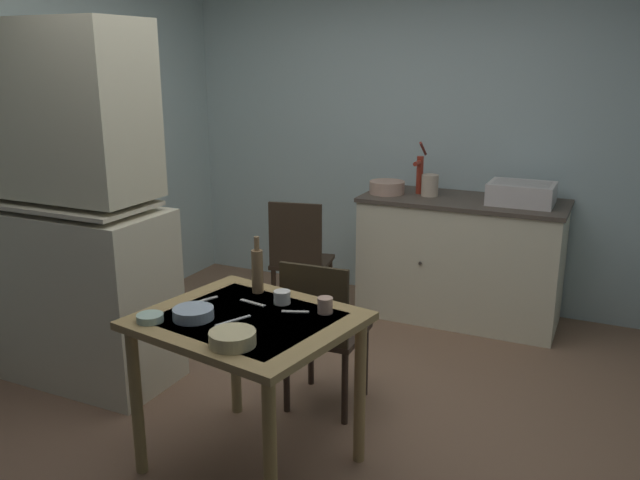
% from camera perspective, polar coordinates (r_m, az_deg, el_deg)
% --- Properties ---
extents(ground_plane, '(5.18, 5.18, 0.00)m').
position_cam_1_polar(ground_plane, '(3.76, -2.95, -14.70)').
color(ground_plane, '#86644D').
extents(wall_back, '(3.87, 0.10, 2.57)m').
position_cam_1_polar(wall_back, '(5.26, 7.97, 8.85)').
color(wall_back, silver).
rests_on(wall_back, ground).
extents(wall_left, '(0.10, 4.28, 2.57)m').
position_cam_1_polar(wall_left, '(4.54, -25.43, 6.41)').
color(wall_left, silver).
rests_on(wall_left, ground).
extents(hutch_cabinet, '(1.10, 0.56, 2.10)m').
position_cam_1_polar(hutch_cabinet, '(4.05, -20.70, 1.57)').
color(hutch_cabinet, beige).
rests_on(hutch_cabinet, ground).
extents(counter_cabinet, '(1.46, 0.64, 0.91)m').
position_cam_1_polar(counter_cabinet, '(4.95, 12.12, -1.63)').
color(counter_cabinet, beige).
rests_on(counter_cabinet, ground).
extents(sink_basin, '(0.44, 0.34, 0.15)m').
position_cam_1_polar(sink_basin, '(4.75, 17.16, 3.93)').
color(sink_basin, silver).
rests_on(sink_basin, counter_cabinet).
extents(hand_pump, '(0.05, 0.27, 0.39)m').
position_cam_1_polar(hand_pump, '(4.93, 8.69, 5.94)').
color(hand_pump, maroon).
rests_on(hand_pump, counter_cabinet).
extents(mixing_bowl_counter, '(0.26, 0.26, 0.09)m').
position_cam_1_polar(mixing_bowl_counter, '(4.93, 5.86, 4.59)').
color(mixing_bowl_counter, tan).
rests_on(mixing_bowl_counter, counter_cabinet).
extents(stoneware_crock, '(0.12, 0.12, 0.16)m').
position_cam_1_polar(stoneware_crock, '(4.88, 9.56, 4.72)').
color(stoneware_crock, beige).
rests_on(stoneware_crock, counter_cabinet).
extents(dining_table, '(1.04, 0.94, 0.77)m').
position_cam_1_polar(dining_table, '(3.03, -6.30, -8.70)').
color(dining_table, tan).
rests_on(dining_table, ground).
extents(chair_far_side, '(0.42, 0.42, 0.87)m').
position_cam_1_polar(chair_far_side, '(3.58, 0.22, -7.89)').
color(chair_far_side, '#33251D').
rests_on(chair_far_side, ground).
extents(chair_by_counter, '(0.47, 0.47, 0.93)m').
position_cam_1_polar(chair_by_counter, '(4.72, -1.77, -1.63)').
color(chair_by_counter, '#33251B').
rests_on(chair_by_counter, ground).
extents(serving_bowl_wide, '(0.19, 0.19, 0.06)m').
position_cam_1_polar(serving_bowl_wide, '(2.71, -7.64, -8.50)').
color(serving_bowl_wide, beige).
rests_on(serving_bowl_wide, dining_table).
extents(soup_bowl_small, '(0.12, 0.12, 0.03)m').
position_cam_1_polar(soup_bowl_small, '(3.01, -14.60, -6.58)').
color(soup_bowl_small, '#ADD1C1').
rests_on(soup_bowl_small, dining_table).
extents(sauce_dish, '(0.18, 0.18, 0.05)m').
position_cam_1_polar(sauce_dish, '(3.00, -11.00, -6.30)').
color(sauce_dish, '#9EB2C6').
rests_on(sauce_dish, dining_table).
extents(teacup_cream, '(0.08, 0.08, 0.06)m').
position_cam_1_polar(teacup_cream, '(3.12, -3.33, -5.00)').
color(teacup_cream, white).
rests_on(teacup_cream, dining_table).
extents(teacup_mint, '(0.07, 0.07, 0.07)m').
position_cam_1_polar(teacup_mint, '(3.00, 0.45, -5.71)').
color(teacup_mint, tan).
rests_on(teacup_mint, dining_table).
extents(glass_bottle, '(0.06, 0.06, 0.29)m').
position_cam_1_polar(glass_bottle, '(3.25, -5.49, -2.60)').
color(glass_bottle, olive).
rests_on(glass_bottle, dining_table).
extents(table_knife, '(0.09, 0.17, 0.00)m').
position_cam_1_polar(table_knife, '(2.95, -7.58, -6.98)').
color(table_knife, silver).
rests_on(table_knife, dining_table).
extents(teaspoon_near_bowl, '(0.12, 0.07, 0.00)m').
position_cam_1_polar(teaspoon_near_bowl, '(3.02, -2.16, -6.26)').
color(teaspoon_near_bowl, beige).
rests_on(teaspoon_near_bowl, dining_table).
extents(teaspoon_by_cup, '(0.15, 0.04, 0.00)m').
position_cam_1_polar(teaspoon_by_cup, '(3.14, -5.90, -5.47)').
color(teaspoon_by_cup, beige).
rests_on(teaspoon_by_cup, dining_table).
extents(serving_spoon, '(0.08, 0.14, 0.00)m').
position_cam_1_polar(serving_spoon, '(3.21, -10.06, -5.19)').
color(serving_spoon, beige).
rests_on(serving_spoon, dining_table).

